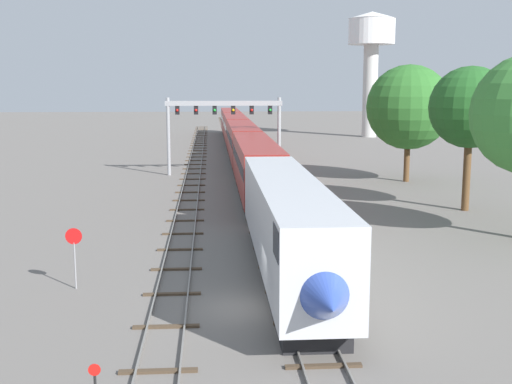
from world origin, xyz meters
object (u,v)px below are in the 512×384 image
at_px(water_tower, 371,42).
at_px(trackside_tree_mid, 409,107).
at_px(trackside_tree_right, 470,108).
at_px(stop_sign, 74,249).
at_px(signal_gantry, 224,118).
at_px(passenger_train, 242,143).

relative_size(water_tower, trackside_tree_mid, 1.95).
bearing_deg(trackside_tree_mid, trackside_tree_right, -89.83).
distance_m(water_tower, stop_sign, 93.75).
relative_size(signal_gantry, trackside_tree_right, 1.13).
bearing_deg(signal_gantry, trackside_tree_mid, -19.28).
xyz_separation_m(signal_gantry, water_tower, (27.04, 47.63, 10.67)).
height_order(passenger_train, water_tower, water_tower).
xyz_separation_m(signal_gantry, trackside_tree_mid, (17.57, -6.15, 1.26)).
height_order(passenger_train, stop_sign, passenger_train).
bearing_deg(trackside_tree_right, stop_sign, -145.75).
distance_m(trackside_tree_mid, trackside_tree_right, 14.75).
bearing_deg(passenger_train, stop_sign, -102.39).
bearing_deg(trackside_tree_right, signal_gantry, 130.15).
bearing_deg(water_tower, passenger_train, -121.62).
distance_m(signal_gantry, stop_sign, 39.15).
xyz_separation_m(passenger_train, trackside_tree_right, (15.37, -28.25, 5.06)).
relative_size(passenger_train, water_tower, 5.03).
distance_m(signal_gantry, trackside_tree_mid, 18.66).
bearing_deg(stop_sign, signal_gantry, 78.52).
height_order(passenger_train, trackside_tree_right, trackside_tree_right).
relative_size(signal_gantry, stop_sign, 4.20).
distance_m(signal_gantry, trackside_tree_right, 27.38).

